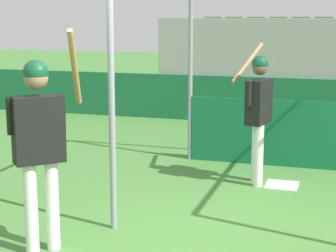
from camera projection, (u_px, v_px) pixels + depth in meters
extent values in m
plane|color=#477F38|center=(195.00, 247.00, 5.67)|extent=(60.00, 60.00, 0.00)
cube|color=#196038|center=(276.00, 101.00, 12.07)|extent=(24.00, 0.12, 1.01)
cube|color=#9E9E99|center=(283.00, 67.00, 13.13)|extent=(5.40, 2.40, 2.26)
cube|color=#1E6B3D|center=(195.00, 71.00, 12.96)|extent=(0.45, 0.40, 0.10)
cube|color=#1E6B3D|center=(197.00, 60.00, 13.08)|extent=(0.45, 0.06, 0.40)
cube|color=#1E6B3D|center=(219.00, 72.00, 12.80)|extent=(0.45, 0.40, 0.10)
cube|color=#1E6B3D|center=(220.00, 61.00, 12.92)|extent=(0.45, 0.06, 0.40)
cube|color=#1E6B3D|center=(243.00, 72.00, 12.64)|extent=(0.45, 0.40, 0.10)
cube|color=#1E6B3D|center=(244.00, 61.00, 12.76)|extent=(0.45, 0.06, 0.40)
cube|color=#1E6B3D|center=(267.00, 73.00, 12.48)|extent=(0.45, 0.40, 0.10)
cube|color=#1E6B3D|center=(269.00, 62.00, 12.60)|extent=(0.45, 0.06, 0.40)
cube|color=#1E6B3D|center=(292.00, 74.00, 12.32)|extent=(0.45, 0.40, 0.10)
cube|color=#1E6B3D|center=(293.00, 63.00, 12.44)|extent=(0.45, 0.06, 0.40)
cube|color=#1E6B3D|center=(318.00, 74.00, 12.15)|extent=(0.45, 0.40, 0.10)
cube|color=#1E6B3D|center=(319.00, 63.00, 12.28)|extent=(0.45, 0.06, 0.40)
cube|color=#1E6B3D|center=(204.00, 52.00, 13.63)|extent=(0.45, 0.40, 0.10)
cube|color=#1E6B3D|center=(206.00, 42.00, 13.75)|extent=(0.45, 0.06, 0.40)
cube|color=#1E6B3D|center=(226.00, 52.00, 13.47)|extent=(0.45, 0.40, 0.10)
cube|color=#1E6B3D|center=(228.00, 42.00, 13.59)|extent=(0.45, 0.06, 0.40)
cube|color=#1E6B3D|center=(249.00, 52.00, 13.31)|extent=(0.45, 0.40, 0.10)
cube|color=#1E6B3D|center=(250.00, 42.00, 13.43)|extent=(0.45, 0.06, 0.40)
cube|color=#1E6B3D|center=(272.00, 53.00, 13.15)|extent=(0.45, 0.40, 0.10)
cube|color=#1E6B3D|center=(273.00, 43.00, 13.27)|extent=(0.45, 0.06, 0.40)
cube|color=#1E6B3D|center=(296.00, 53.00, 12.99)|extent=(0.45, 0.40, 0.10)
cube|color=#1E6B3D|center=(297.00, 43.00, 13.11)|extent=(0.45, 0.06, 0.40)
cube|color=#1E6B3D|center=(321.00, 54.00, 12.83)|extent=(0.45, 0.40, 0.10)
cube|color=#1E6B3D|center=(321.00, 43.00, 12.95)|extent=(0.45, 0.06, 0.40)
cube|color=#1E6B3D|center=(211.00, 34.00, 14.30)|extent=(0.45, 0.40, 0.10)
cube|color=#1E6B3D|center=(213.00, 25.00, 14.43)|extent=(0.45, 0.06, 0.40)
cube|color=#1E6B3D|center=(233.00, 34.00, 14.14)|extent=(0.45, 0.40, 0.10)
cube|color=#1E6B3D|center=(234.00, 25.00, 14.27)|extent=(0.45, 0.06, 0.40)
cube|color=#1E6B3D|center=(254.00, 34.00, 13.98)|extent=(0.45, 0.40, 0.10)
cube|color=#1E6B3D|center=(256.00, 25.00, 14.11)|extent=(0.45, 0.06, 0.40)
cube|color=#1E6B3D|center=(277.00, 35.00, 13.82)|extent=(0.45, 0.40, 0.10)
cube|color=#1E6B3D|center=(278.00, 25.00, 13.95)|extent=(0.45, 0.06, 0.40)
cube|color=#1E6B3D|center=(300.00, 35.00, 13.66)|extent=(0.45, 0.40, 0.10)
cube|color=#1E6B3D|center=(300.00, 25.00, 13.79)|extent=(0.45, 0.06, 0.40)
cube|color=#1E6B3D|center=(323.00, 35.00, 13.50)|extent=(0.45, 0.40, 0.10)
cube|color=#1E6B3D|center=(324.00, 25.00, 13.63)|extent=(0.45, 0.06, 0.40)
cylinder|color=gray|center=(112.00, 106.00, 5.94)|extent=(0.07, 0.07, 2.73)
cylinder|color=gray|center=(190.00, 76.00, 8.95)|extent=(0.07, 0.07, 2.73)
cube|color=#14663D|center=(293.00, 134.00, 8.61)|extent=(3.22, 0.03, 1.04)
cube|color=white|center=(282.00, 185.00, 7.74)|extent=(0.44, 0.44, 0.02)
cylinder|color=white|center=(258.00, 156.00, 7.65)|extent=(0.16, 0.16, 0.85)
cylinder|color=white|center=(256.00, 152.00, 7.89)|extent=(0.16, 0.16, 0.85)
cube|color=black|center=(259.00, 102.00, 7.63)|extent=(0.33, 0.51, 0.60)
sphere|color=brown|center=(260.00, 67.00, 7.54)|extent=(0.21, 0.21, 0.21)
sphere|color=#144C2D|center=(260.00, 64.00, 7.53)|extent=(0.22, 0.22, 0.22)
cylinder|color=black|center=(249.00, 94.00, 7.41)|extent=(0.08, 0.08, 0.33)
cylinder|color=black|center=(263.00, 90.00, 7.83)|extent=(0.08, 0.08, 0.33)
cylinder|color=#AD7F4C|center=(248.00, 63.00, 7.91)|extent=(0.35, 0.70, 0.54)
sphere|color=#AD7F4C|center=(269.00, 82.00, 7.73)|extent=(0.08, 0.08, 0.08)
cylinder|color=white|center=(31.00, 209.00, 5.45)|extent=(0.18, 0.18, 0.91)
cylinder|color=white|center=(52.00, 206.00, 5.54)|extent=(0.18, 0.18, 0.91)
cube|color=black|center=(38.00, 130.00, 5.35)|extent=(0.49, 0.49, 0.65)
sphere|color=#A37556|center=(36.00, 78.00, 5.25)|extent=(0.23, 0.23, 0.23)
sphere|color=#144C2D|center=(36.00, 72.00, 5.24)|extent=(0.24, 0.24, 0.24)
cylinder|color=black|center=(10.00, 116.00, 5.24)|extent=(0.10, 0.10, 0.35)
cylinder|color=black|center=(62.00, 112.00, 5.47)|extent=(0.10, 0.10, 0.35)
cylinder|color=#AD7F4C|center=(75.00, 68.00, 5.40)|extent=(0.25, 0.55, 0.77)
sphere|color=#AD7F4C|center=(49.00, 106.00, 5.46)|extent=(0.08, 0.08, 0.08)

